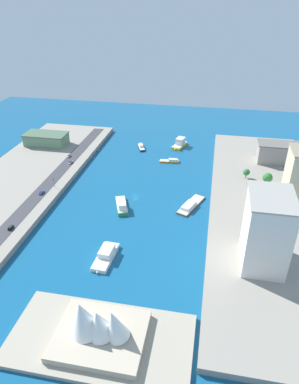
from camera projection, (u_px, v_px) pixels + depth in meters
ground_plane at (136, 196)px, 237.99m from camera, size 440.00×440.00×0.00m
quay_west at (266, 207)px, 223.11m from camera, size 70.00×240.00×3.56m
quay_east at (20, 183)px, 251.09m from camera, size 70.00×240.00×3.56m
peninsula_point at (101, 340)px, 139.17m from camera, size 73.25×36.99×2.00m
road_strip at (49, 183)px, 246.46m from camera, size 9.57×228.00×0.15m
water_taxi_orange at (170, 161)px, 284.96m from camera, size 16.97×6.18×2.87m
ferry_green_doubledeck at (122, 205)px, 224.29m from camera, size 13.46×23.06×5.88m
barge_flat_brown at (190, 205)px, 225.94m from camera, size 17.14×28.25×3.24m
ferry_white_commuter at (106, 255)px, 182.15m from camera, size 9.24×24.33×5.20m
patrol_launch_navy at (141, 147)px, 309.66m from camera, size 9.75×16.45×3.39m
ferry_yellow_fast at (180, 143)px, 312.56m from camera, size 12.97×21.10×7.70m
hotel_broad_white at (266, 231)px, 166.03m from camera, size 20.79×28.57×37.92m
carpark_squat_concrete at (285, 153)px, 273.02m from camera, size 43.58×17.52×15.40m
terminal_long_green at (46, 139)px, 306.26m from camera, size 36.69×19.13×10.14m
van_white at (70, 162)px, 274.74m from camera, size 2.05×4.99×1.60m
suv_black at (11, 228)px, 198.95m from camera, size 1.98×4.26×1.65m
sedan_silver at (69, 156)px, 285.07m from camera, size 1.84×4.86×1.41m
hatchback_blue at (42, 193)px, 233.55m from camera, size 2.05×5.08×1.44m
traffic_light_waterfront at (54, 181)px, 239.76m from camera, size 0.36×0.36×6.50m
opera_landmark at (97, 327)px, 135.66m from camera, size 35.63×29.29×18.17m
park_tree_cluster at (261, 176)px, 243.09m from camera, size 19.24×15.49×9.95m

